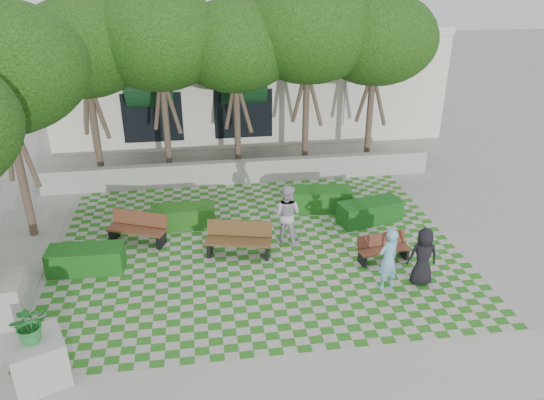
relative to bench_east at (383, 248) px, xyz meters
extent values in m
plane|color=gray|center=(-3.54, 0.13, -0.39)|extent=(90.00, 90.00, 0.00)
plane|color=#2B721E|center=(-3.54, 1.13, -0.38)|extent=(12.00, 12.00, 0.00)
cube|color=#9E9B93|center=(-3.54, -4.57, -0.38)|extent=(16.00, 2.00, 0.01)
cube|color=#9E9B93|center=(-10.74, 1.13, -0.38)|extent=(2.00, 12.00, 0.01)
cube|color=#9E9B93|center=(-3.54, 6.33, 0.06)|extent=(15.00, 0.36, 0.90)
cube|color=#552C1D|center=(0.01, -0.06, 0.00)|extent=(1.59, 0.69, 0.05)
cube|color=#552C1D|center=(-0.02, 0.16, 0.23)|extent=(1.53, 0.34, 0.38)
cube|color=black|center=(-0.66, -0.16, -0.20)|extent=(0.15, 0.43, 0.37)
cube|color=black|center=(0.68, 0.04, -0.20)|extent=(0.15, 0.43, 0.37)
cube|color=#50361B|center=(-4.16, 0.87, 0.10)|extent=(2.02, 1.02, 0.06)
cube|color=#50361B|center=(-4.09, 1.14, 0.39)|extent=(1.92, 0.58, 0.49)
cube|color=black|center=(-4.99, 1.07, -0.15)|extent=(0.23, 0.55, 0.47)
cube|color=black|center=(-3.32, 0.67, -0.15)|extent=(0.23, 0.55, 0.47)
cube|color=#59311E|center=(-7.20, 2.09, 0.07)|extent=(1.89, 1.22, 0.06)
cube|color=#59311E|center=(-7.10, 2.33, 0.34)|extent=(1.73, 0.83, 0.46)
cube|color=black|center=(-7.94, 2.41, -0.17)|extent=(0.29, 0.51, 0.45)
cube|color=black|center=(-6.45, 1.77, -0.17)|extent=(0.29, 0.51, 0.45)
cube|color=#124516|center=(0.37, 2.39, -0.02)|extent=(2.23, 1.31, 0.73)
cube|color=#174F15|center=(-1.10, 3.55, 0.00)|extent=(2.28, 1.12, 0.77)
cube|color=#1B4E14|center=(-5.79, 2.97, -0.03)|extent=(2.05, 0.84, 0.72)
cube|color=#144D15|center=(-8.49, 0.69, -0.02)|extent=(2.11, 0.92, 0.73)
cube|color=#9E9B93|center=(-8.75, -3.55, 0.14)|extent=(1.39, 1.39, 1.06)
imported|color=#267B32|center=(-8.75, -3.55, 1.09)|extent=(0.94, 0.88, 0.83)
cube|color=#9E9B93|center=(-10.14, -1.29, 0.17)|extent=(1.20, 1.20, 1.12)
imported|color=#6FADCB|center=(-0.38, -1.36, 0.50)|extent=(0.76, 0.65, 1.78)
imported|color=black|center=(0.63, -1.27, 0.44)|extent=(0.84, 0.58, 1.65)
imported|color=#BEB4C6|center=(-2.60, 1.53, 0.56)|extent=(1.15, 1.08, 1.89)
cylinder|color=#47382B|center=(-9.04, 7.73, 1.43)|extent=(0.26, 0.26, 3.64)
ellipsoid|color=#1E4C11|center=(-9.04, 7.73, 4.68)|extent=(4.80, 4.80, 3.60)
cylinder|color=#47382B|center=(-6.34, 7.73, 1.52)|extent=(0.26, 0.26, 3.81)
ellipsoid|color=#1E4C11|center=(-6.34, 7.73, 4.92)|extent=(5.00, 5.00, 3.75)
cylinder|color=#47382B|center=(-3.54, 7.73, 1.40)|extent=(0.26, 0.26, 3.58)
ellipsoid|color=#1E4C11|center=(-3.54, 7.73, 4.60)|extent=(4.60, 4.60, 3.45)
cylinder|color=#47382B|center=(-0.74, 7.73, 1.57)|extent=(0.26, 0.26, 3.92)
ellipsoid|color=#1E4C11|center=(-0.74, 7.73, 5.07)|extent=(5.20, 5.20, 3.90)
cylinder|color=#47382B|center=(1.96, 7.73, 1.46)|extent=(0.26, 0.26, 3.70)
ellipsoid|color=#1E4C11|center=(1.96, 7.73, 4.76)|extent=(4.80, 4.80, 3.60)
cylinder|color=#47382B|center=(-10.54, 3.13, 1.52)|extent=(0.26, 0.26, 3.81)
cube|color=silver|center=(-2.54, 14.33, 2.11)|extent=(18.00, 8.00, 5.00)
cube|color=white|center=(-2.54, 10.33, 4.61)|extent=(18.00, 0.30, 0.30)
cube|color=black|center=(2.46, 10.31, 1.81)|extent=(1.40, 0.10, 2.40)
cylinder|color=#0E3618|center=(-7.04, 10.31, 2.61)|extent=(3.00, 1.80, 1.80)
cube|color=black|center=(-7.04, 10.31, 1.21)|extent=(2.60, 0.08, 2.20)
cylinder|color=#0E3618|center=(-3.04, 10.31, 2.61)|extent=(3.00, 1.80, 1.80)
cube|color=black|center=(-3.04, 10.31, 1.21)|extent=(2.60, 0.08, 2.20)
camera|label=1|loc=(-5.19, -12.73, 7.92)|focal=35.00mm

